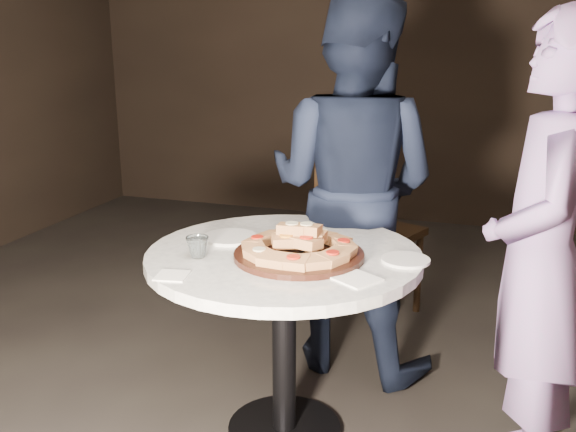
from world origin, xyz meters
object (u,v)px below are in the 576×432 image
Objects in this scene: serving_board at (299,255)px; chair_far at (363,224)px; focaccia_pile at (300,243)px; diner_teal at (542,262)px; table at (284,287)px; water_glass at (197,247)px; diner_navy at (352,188)px.

chair_far is at bearing 90.26° from serving_board.
diner_teal reaches higher than focaccia_pile.
table is 0.96m from diner_teal.
diner_navy is at bearing 65.42° from water_glass.
diner_teal is (0.86, 0.07, -0.00)m from focaccia_pile.
diner_teal reaches higher than table.
focaccia_pile is (0.00, 0.00, 0.04)m from serving_board.
table is at bearing 146.32° from serving_board.
water_glass is at bearing 96.43° from chair_far.
diner_teal is at bearing 8.90° from water_glass.
focaccia_pile reaches higher than table.
serving_board is 1.13× the size of focaccia_pile.
chair_far is at bearing -75.01° from diner_navy.
diner_navy is at bearing -129.87° from diner_teal.
chair_far is 1.49m from diner_teal.
chair_far is 0.56× the size of diner_navy.
water_glass is at bearing 76.14° from diner_navy.
serving_board is at bearing -33.68° from table.
focaccia_pile is at bearing -85.51° from diner_teal.
diner_navy is 1.07m from diner_teal.
chair_far is 0.59× the size of diner_teal.
serving_board is 0.05m from focaccia_pile.
table is 1.22m from chair_far.
focaccia_pile is at bearing -31.65° from table.
serving_board is 0.76m from diner_navy.
diner_navy reaches higher than table.
chair_far is at bearing -144.42° from diner_teal.
focaccia_pile is 0.76m from diner_navy.
water_glass is 0.05× the size of diner_teal.
diner_teal is at bearing 4.98° from focaccia_pile.
chair_far reaches higher than focaccia_pile.
water_glass is at bearing -150.31° from table.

